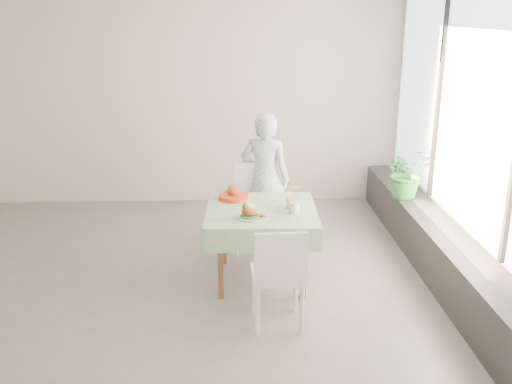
{
  "coord_description": "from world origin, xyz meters",
  "views": [
    {
      "loc": [
        0.75,
        -5.14,
        2.55
      ],
      "look_at": [
        0.95,
        0.04,
        0.9
      ],
      "focal_mm": 40.0,
      "sensor_mm": 36.0,
      "label": 1
    }
  ],
  "objects_px": {
    "chair_far": "(255,223)",
    "main_dish": "(251,213)",
    "chair_near": "(278,294)",
    "potted_plant": "(407,172)",
    "diner": "(265,179)",
    "juice_cup_orange": "(290,202)",
    "cafe_table": "(261,236)"
  },
  "relations": [
    {
      "from": "potted_plant",
      "to": "cafe_table",
      "type": "bearing_deg",
      "value": -148.69
    },
    {
      "from": "chair_far",
      "to": "main_dish",
      "type": "height_order",
      "value": "chair_far"
    },
    {
      "from": "cafe_table",
      "to": "chair_near",
      "type": "relative_size",
      "value": 1.19
    },
    {
      "from": "cafe_table",
      "to": "diner",
      "type": "xyz_separation_m",
      "value": [
        0.09,
        0.95,
        0.3
      ]
    },
    {
      "from": "cafe_table",
      "to": "potted_plant",
      "type": "relative_size",
      "value": 1.82
    },
    {
      "from": "chair_far",
      "to": "potted_plant",
      "type": "distance_m",
      "value": 1.83
    },
    {
      "from": "chair_near",
      "to": "chair_far",
      "type": "bearing_deg",
      "value": 94.59
    },
    {
      "from": "chair_far",
      "to": "juice_cup_orange",
      "type": "distance_m",
      "value": 0.98
    },
    {
      "from": "main_dish",
      "to": "juice_cup_orange",
      "type": "bearing_deg",
      "value": 35.07
    },
    {
      "from": "chair_near",
      "to": "potted_plant",
      "type": "distance_m",
      "value": 2.53
    },
    {
      "from": "cafe_table",
      "to": "chair_near",
      "type": "height_order",
      "value": "chair_near"
    },
    {
      "from": "main_dish",
      "to": "potted_plant",
      "type": "relative_size",
      "value": 0.5
    },
    {
      "from": "potted_plant",
      "to": "chair_far",
      "type": "bearing_deg",
      "value": -172.07
    },
    {
      "from": "cafe_table",
      "to": "potted_plant",
      "type": "bearing_deg",
      "value": 31.31
    },
    {
      "from": "chair_far",
      "to": "diner",
      "type": "distance_m",
      "value": 0.51
    },
    {
      "from": "juice_cup_orange",
      "to": "diner",
      "type": "bearing_deg",
      "value": 101.49
    },
    {
      "from": "main_dish",
      "to": "cafe_table",
      "type": "bearing_deg",
      "value": 66.85
    },
    {
      "from": "juice_cup_orange",
      "to": "chair_near",
      "type": "bearing_deg",
      "value": -101.92
    },
    {
      "from": "main_dish",
      "to": "potted_plant",
      "type": "bearing_deg",
      "value": 35.44
    },
    {
      "from": "main_dish",
      "to": "chair_far",
      "type": "bearing_deg",
      "value": 86.05
    },
    {
      "from": "juice_cup_orange",
      "to": "main_dish",
      "type": "bearing_deg",
      "value": -144.93
    },
    {
      "from": "diner",
      "to": "potted_plant",
      "type": "relative_size",
      "value": 2.58
    },
    {
      "from": "chair_near",
      "to": "main_dish",
      "type": "height_order",
      "value": "chair_near"
    },
    {
      "from": "diner",
      "to": "chair_near",
      "type": "bearing_deg",
      "value": 106.68
    },
    {
      "from": "chair_far",
      "to": "chair_near",
      "type": "bearing_deg",
      "value": -85.41
    },
    {
      "from": "cafe_table",
      "to": "potted_plant",
      "type": "distance_m",
      "value": 2.03
    },
    {
      "from": "chair_near",
      "to": "diner",
      "type": "distance_m",
      "value": 1.86
    },
    {
      "from": "chair_far",
      "to": "chair_near",
      "type": "xyz_separation_m",
      "value": [
        0.13,
        -1.64,
        -0.01
      ]
    },
    {
      "from": "chair_near",
      "to": "main_dish",
      "type": "bearing_deg",
      "value": 109.02
    },
    {
      "from": "juice_cup_orange",
      "to": "chair_far",
      "type": "bearing_deg",
      "value": 112.01
    },
    {
      "from": "chair_far",
      "to": "juice_cup_orange",
      "type": "height_order",
      "value": "juice_cup_orange"
    },
    {
      "from": "chair_far",
      "to": "chair_near",
      "type": "relative_size",
      "value": 1.04
    }
  ]
}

